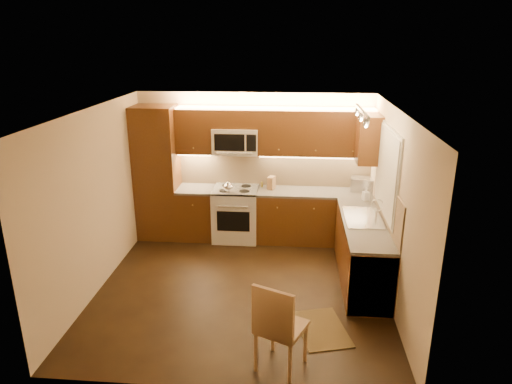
# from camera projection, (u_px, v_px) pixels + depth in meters

# --- Properties ---
(floor) EXTENTS (4.00, 4.00, 0.01)m
(floor) POSITION_uv_depth(u_px,v_px,m) (242.00, 287.00, 6.55)
(floor) COLOR black
(floor) RESTS_ON ground
(ceiling) EXTENTS (4.00, 4.00, 0.01)m
(ceiling) POSITION_uv_depth(u_px,v_px,m) (240.00, 111.00, 5.75)
(ceiling) COLOR beige
(ceiling) RESTS_ON ground
(wall_back) EXTENTS (4.00, 0.01, 2.50)m
(wall_back) POSITION_uv_depth(u_px,v_px,m) (255.00, 165.00, 8.04)
(wall_back) COLOR #C8B292
(wall_back) RESTS_ON ground
(wall_front) EXTENTS (4.00, 0.01, 2.50)m
(wall_front) POSITION_uv_depth(u_px,v_px,m) (216.00, 280.00, 4.27)
(wall_front) COLOR #C8B292
(wall_front) RESTS_ON ground
(wall_left) EXTENTS (0.01, 4.00, 2.50)m
(wall_left) POSITION_uv_depth(u_px,v_px,m) (96.00, 201.00, 6.32)
(wall_left) COLOR #C8B292
(wall_left) RESTS_ON ground
(wall_right) EXTENTS (0.01, 4.00, 2.50)m
(wall_right) POSITION_uv_depth(u_px,v_px,m) (394.00, 209.00, 5.99)
(wall_right) COLOR #C8B292
(wall_right) RESTS_ON ground
(pantry) EXTENTS (0.70, 0.60, 2.30)m
(pantry) POSITION_uv_depth(u_px,v_px,m) (157.00, 173.00, 7.92)
(pantry) COLOR #45250E
(pantry) RESTS_ON floor
(base_cab_back_left) EXTENTS (0.62, 0.60, 0.86)m
(base_cab_back_left) POSITION_uv_depth(u_px,v_px,m) (197.00, 214.00, 8.10)
(base_cab_back_left) COLOR #45250E
(base_cab_back_left) RESTS_ON floor
(counter_back_left) EXTENTS (0.62, 0.60, 0.04)m
(counter_back_left) POSITION_uv_depth(u_px,v_px,m) (196.00, 189.00, 7.96)
(counter_back_left) COLOR #383533
(counter_back_left) RESTS_ON base_cab_back_left
(base_cab_back_right) EXTENTS (1.92, 0.60, 0.86)m
(base_cab_back_right) POSITION_uv_depth(u_px,v_px,m) (313.00, 217.00, 7.94)
(base_cab_back_right) COLOR #45250E
(base_cab_back_right) RESTS_ON floor
(counter_back_right) EXTENTS (1.92, 0.60, 0.04)m
(counter_back_right) POSITION_uv_depth(u_px,v_px,m) (314.00, 192.00, 7.79)
(counter_back_right) COLOR #383533
(counter_back_right) RESTS_ON base_cab_back_right
(base_cab_right) EXTENTS (0.60, 2.00, 0.86)m
(base_cab_right) POSITION_uv_depth(u_px,v_px,m) (362.00, 252.00, 6.66)
(base_cab_right) COLOR #45250E
(base_cab_right) RESTS_ON floor
(counter_right) EXTENTS (0.60, 2.00, 0.04)m
(counter_right) POSITION_uv_depth(u_px,v_px,m) (364.00, 223.00, 6.51)
(counter_right) COLOR #383533
(counter_right) RESTS_ON base_cab_right
(dishwasher) EXTENTS (0.58, 0.60, 0.84)m
(dishwasher) POSITION_uv_depth(u_px,v_px,m) (369.00, 276.00, 6.00)
(dishwasher) COLOR silver
(dishwasher) RESTS_ON floor
(backsplash_back) EXTENTS (3.30, 0.02, 0.60)m
(backsplash_back) POSITION_uv_depth(u_px,v_px,m) (275.00, 169.00, 8.02)
(backsplash_back) COLOR tan
(backsplash_back) RESTS_ON wall_back
(backsplash_right) EXTENTS (0.02, 2.00, 0.60)m
(backsplash_right) POSITION_uv_depth(u_px,v_px,m) (387.00, 203.00, 6.39)
(backsplash_right) COLOR tan
(backsplash_right) RESTS_ON wall_right
(upper_cab_back_left) EXTENTS (0.62, 0.35, 0.75)m
(upper_cab_back_left) POSITION_uv_depth(u_px,v_px,m) (195.00, 131.00, 7.76)
(upper_cab_back_left) COLOR #45250E
(upper_cab_back_left) RESTS_ON wall_back
(upper_cab_back_right) EXTENTS (1.92, 0.35, 0.75)m
(upper_cab_back_right) POSITION_uv_depth(u_px,v_px,m) (317.00, 133.00, 7.59)
(upper_cab_back_right) COLOR #45250E
(upper_cab_back_right) RESTS_ON wall_back
(upper_cab_bridge) EXTENTS (0.76, 0.35, 0.31)m
(upper_cab_bridge) POSITION_uv_depth(u_px,v_px,m) (236.00, 118.00, 7.63)
(upper_cab_bridge) COLOR #45250E
(upper_cab_bridge) RESTS_ON wall_back
(upper_cab_right_corner) EXTENTS (0.35, 0.50, 0.75)m
(upper_cab_right_corner) POSITION_uv_depth(u_px,v_px,m) (369.00, 139.00, 7.13)
(upper_cab_right_corner) COLOR #45250E
(upper_cab_right_corner) RESTS_ON wall_right
(stove) EXTENTS (0.76, 0.65, 0.92)m
(stove) POSITION_uv_depth(u_px,v_px,m) (236.00, 214.00, 8.01)
(stove) COLOR silver
(stove) RESTS_ON floor
(microwave) EXTENTS (0.76, 0.38, 0.44)m
(microwave) POSITION_uv_depth(u_px,v_px,m) (236.00, 141.00, 7.74)
(microwave) COLOR silver
(microwave) RESTS_ON wall_back
(window_frame) EXTENTS (0.03, 1.44, 1.24)m
(window_frame) POSITION_uv_depth(u_px,v_px,m) (388.00, 172.00, 6.40)
(window_frame) COLOR silver
(window_frame) RESTS_ON wall_right
(window_blinds) EXTENTS (0.02, 1.36, 1.16)m
(window_blinds) POSITION_uv_depth(u_px,v_px,m) (386.00, 172.00, 6.40)
(window_blinds) COLOR silver
(window_blinds) RESTS_ON wall_right
(sink) EXTENTS (0.52, 0.86, 0.15)m
(sink) POSITION_uv_depth(u_px,v_px,m) (364.00, 213.00, 6.62)
(sink) COLOR silver
(sink) RESTS_ON counter_right
(faucet) EXTENTS (0.20, 0.04, 0.30)m
(faucet) POSITION_uv_depth(u_px,v_px,m) (377.00, 209.00, 6.58)
(faucet) COLOR silver
(faucet) RESTS_ON counter_right
(track_light_bar) EXTENTS (0.04, 1.20, 0.03)m
(track_light_bar) POSITION_uv_depth(u_px,v_px,m) (362.00, 111.00, 6.02)
(track_light_bar) COLOR silver
(track_light_bar) RESTS_ON ceiling
(kettle) EXTENTS (0.17, 0.17, 0.20)m
(kettle) POSITION_uv_depth(u_px,v_px,m) (228.00, 186.00, 7.68)
(kettle) COLOR silver
(kettle) RESTS_ON stove
(toaster_oven) EXTENTS (0.43, 0.35, 0.23)m
(toaster_oven) POSITION_uv_depth(u_px,v_px,m) (363.00, 184.00, 7.78)
(toaster_oven) COLOR silver
(toaster_oven) RESTS_ON counter_back_right
(knife_block) EXTENTS (0.14, 0.18, 0.22)m
(knife_block) POSITION_uv_depth(u_px,v_px,m) (271.00, 183.00, 7.88)
(knife_block) COLOR olive
(knife_block) RESTS_ON counter_back_right
(spice_jar_a) EXTENTS (0.06, 0.06, 0.11)m
(spice_jar_a) POSITION_uv_depth(u_px,v_px,m) (269.00, 183.00, 8.06)
(spice_jar_a) COLOR silver
(spice_jar_a) RESTS_ON counter_back_right
(spice_jar_b) EXTENTS (0.05, 0.05, 0.09)m
(spice_jar_b) POSITION_uv_depth(u_px,v_px,m) (262.00, 184.00, 7.99)
(spice_jar_b) COLOR brown
(spice_jar_b) RESTS_ON counter_back_right
(spice_jar_c) EXTENTS (0.05, 0.05, 0.10)m
(spice_jar_c) POSITION_uv_depth(u_px,v_px,m) (268.00, 185.00, 7.94)
(spice_jar_c) COLOR silver
(spice_jar_c) RESTS_ON counter_back_right
(spice_jar_d) EXTENTS (0.06, 0.06, 0.09)m
(spice_jar_d) POSITION_uv_depth(u_px,v_px,m) (269.00, 183.00, 8.06)
(spice_jar_d) COLOR #A46D31
(spice_jar_d) RESTS_ON counter_back_right
(soap_bottle) EXTENTS (0.12, 0.12, 0.20)m
(soap_bottle) POSITION_uv_depth(u_px,v_px,m) (366.00, 194.00, 7.35)
(soap_bottle) COLOR white
(soap_bottle) RESTS_ON counter_right
(rug) EXTENTS (0.74, 0.94, 0.01)m
(rug) POSITION_uv_depth(u_px,v_px,m) (322.00, 329.00, 5.62)
(rug) COLOR black
(rug) RESTS_ON floor
(dining_chair) EXTENTS (0.61, 0.61, 1.04)m
(dining_chair) POSITION_uv_depth(u_px,v_px,m) (281.00, 325.00, 4.83)
(dining_chair) COLOR olive
(dining_chair) RESTS_ON floor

